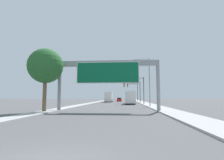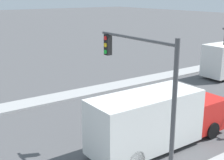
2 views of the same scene
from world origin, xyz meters
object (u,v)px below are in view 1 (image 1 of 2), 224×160
(car_far_left, at_px, (129,100))
(traffic_light_near_intersection, at_px, (137,86))
(car_near_left, at_px, (129,100))
(sign_gantry, at_px, (108,71))
(car_far_right, at_px, (119,100))
(traffic_light_far_intersection, at_px, (134,89))
(traffic_light_mid_block, at_px, (134,89))
(truck_box_primary, at_px, (130,98))
(street_lamp_right, at_px, (148,78))
(palm_tree_foreground, at_px, (46,66))
(truck_box_secondary, at_px, (109,97))

(car_far_left, distance_m, traffic_light_near_intersection, 20.42)
(car_near_left, bearing_deg, sign_gantry, -95.85)
(car_far_right, height_order, traffic_light_far_intersection, traffic_light_far_intersection)
(sign_gantry, xyz_separation_m, traffic_light_mid_block, (5.05, 30.13, -0.91))
(truck_box_primary, relative_size, traffic_light_near_intersection, 1.32)
(sign_gantry, relative_size, street_lamp_right, 1.45)
(traffic_light_near_intersection, distance_m, palm_tree_foreground, 25.43)
(sign_gantry, height_order, car_near_left, sign_gantry)
(traffic_light_near_intersection, height_order, traffic_light_far_intersection, traffic_light_far_intersection)
(traffic_light_far_intersection, xyz_separation_m, palm_tree_foreground, (-13.06, -42.06, 1.17))
(car_far_right, xyz_separation_m, truck_box_primary, (3.50, -24.49, 0.94))
(truck_box_secondary, bearing_deg, traffic_light_far_intersection, 4.00)
(truck_box_primary, relative_size, palm_tree_foreground, 1.13)
(truck_box_primary, distance_m, traffic_light_near_intersection, 3.98)
(traffic_light_mid_block, bearing_deg, car_near_left, 111.01)
(car_far_right, bearing_deg, traffic_light_near_intersection, -79.14)
(street_lamp_right, bearing_deg, car_far_left, 95.80)
(car_far_right, xyz_separation_m, truck_box_secondary, (-3.50, -7.35, 1.05))
(traffic_light_mid_block, relative_size, palm_tree_foreground, 0.80)
(sign_gantry, height_order, car_far_right, sign_gantry)
(sign_gantry, relative_size, traffic_light_near_intersection, 2.01)
(car_near_left, bearing_deg, traffic_light_mid_block, -68.99)
(car_far_left, height_order, street_lamp_right, street_lamp_right)
(truck_box_primary, height_order, truck_box_secondary, truck_box_secondary)
(traffic_light_far_intersection, height_order, palm_tree_foreground, palm_tree_foreground)
(sign_gantry, bearing_deg, palm_tree_foreground, -165.51)
(traffic_light_mid_block, bearing_deg, truck_box_primary, -101.30)
(traffic_light_near_intersection, bearing_deg, traffic_light_far_intersection, 88.72)
(sign_gantry, distance_m, car_far_left, 40.51)
(traffic_light_mid_block, bearing_deg, sign_gantry, -99.52)
(traffic_light_near_intersection, relative_size, palm_tree_foreground, 0.85)
(sign_gantry, height_order, truck_box_primary, sign_gantry)
(car_near_left, height_order, car_far_left, car_near_left)
(palm_tree_foreground, bearing_deg, car_near_left, 73.08)
(palm_tree_foreground, bearing_deg, truck_box_secondary, 84.51)
(car_near_left, distance_m, traffic_light_near_intersection, 14.65)
(palm_tree_foreground, distance_m, street_lamp_right, 18.82)
(car_near_left, bearing_deg, truck_box_primary, -90.00)
(traffic_light_near_intersection, bearing_deg, palm_tree_foreground, -119.75)
(truck_box_primary, bearing_deg, car_far_left, 90.00)
(car_far_right, xyz_separation_m, car_far_left, (3.50, -6.73, -0.03))
(truck_box_secondary, xyz_separation_m, street_lamp_right, (9.99, -28.83, 3.68))
(sign_gantry, bearing_deg, car_far_right, 90.00)
(car_far_left, height_order, truck_box_primary, truck_box_primary)
(palm_tree_foreground, relative_size, street_lamp_right, 0.85)
(car_far_left, height_order, truck_box_secondary, truck_box_secondary)
(traffic_light_far_intersection, bearing_deg, truck_box_secondary, -176.00)
(car_far_left, relative_size, truck_box_primary, 0.51)
(truck_box_primary, bearing_deg, traffic_light_near_intersection, -53.90)
(traffic_light_near_intersection, xyz_separation_m, traffic_light_mid_block, (-0.07, 10.00, -0.26))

